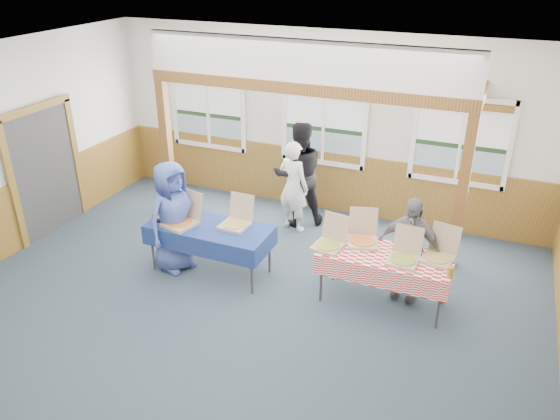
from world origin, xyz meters
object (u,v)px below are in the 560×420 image
object	(u,v)px
table_right	(385,258)
man_blue	(173,217)
woman_white	(293,186)
woman_black	(299,174)
person_grey	(409,248)
table_left	(209,230)

from	to	relation	value
table_right	man_blue	world-z (taller)	man_blue
woman_white	woman_black	bearing A→B (deg)	-74.25
table_right	man_blue	xyz separation A→B (m)	(-3.07, -0.30, 0.15)
woman_black	person_grey	world-z (taller)	woman_black
table_left	person_grey	bearing A→B (deg)	-7.01
man_blue	person_grey	distance (m)	3.38
woman_white	person_grey	bearing A→B (deg)	165.81
woman_white	woman_black	world-z (taller)	woman_black
woman_white	table_left	bearing A→B (deg)	86.38
table_right	woman_white	bearing A→B (deg)	121.60
table_right	person_grey	xyz separation A→B (m)	(0.25, 0.30, 0.05)
woman_black	person_grey	xyz separation A→B (m)	(2.17, -1.50, -0.17)
woman_black	man_blue	size ratio (longest dim) A/B	1.08
woman_white	man_blue	distance (m)	2.19
person_grey	man_blue	bearing A→B (deg)	-160.47
woman_white	table_right	bearing A→B (deg)	156.83
woman_black	person_grey	distance (m)	2.64
table_right	man_blue	size ratio (longest dim) A/B	1.12
table_left	person_grey	distance (m)	2.83
table_left	person_grey	xyz separation A→B (m)	(2.79, 0.49, 0.05)
table_right	woman_white	size ratio (longest dim) A/B	1.20
woman_white	person_grey	size ratio (longest dim) A/B	1.05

